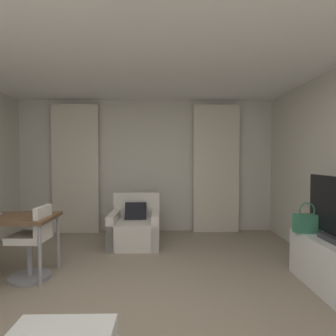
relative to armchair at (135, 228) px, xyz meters
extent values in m
plane|color=gray|center=(0.14, -2.13, -0.28)|extent=(12.00, 12.00, 0.00)
cube|color=beige|center=(0.14, 0.90, 1.02)|extent=(5.12, 0.06, 2.60)
cube|color=white|center=(0.14, -2.13, 2.35)|extent=(5.12, 6.12, 0.06)
cube|color=beige|center=(-1.23, 0.77, 0.97)|extent=(0.90, 0.06, 2.50)
cube|color=beige|center=(1.52, 0.77, 0.97)|extent=(0.90, 0.06, 2.50)
cube|color=silver|center=(0.00, -0.04, -0.07)|extent=(0.81, 0.82, 0.41)
cube|color=silver|center=(0.00, 0.30, 0.35)|extent=(0.81, 0.14, 0.43)
cube|color=silver|center=(0.35, -0.04, 0.00)|extent=(0.12, 0.82, 0.55)
cube|color=silver|center=(-0.35, -0.04, 0.00)|extent=(0.12, 0.82, 0.55)
cube|color=black|center=(0.00, 0.08, 0.23)|extent=(0.36, 0.20, 0.37)
cylinder|color=#99999E|center=(-0.93, -0.96, 0.07)|extent=(0.04, 0.04, 0.70)
cylinder|color=#99999E|center=(-0.93, -1.51, 0.07)|extent=(0.04, 0.04, 0.70)
cylinder|color=gray|center=(-1.14, -1.30, -0.05)|extent=(0.06, 0.06, 0.46)
cylinder|color=gray|center=(-1.14, -1.30, -0.26)|extent=(0.48, 0.48, 0.04)
cube|color=silver|center=(-1.14, -1.30, 0.22)|extent=(0.42, 0.42, 0.08)
cube|color=silver|center=(-0.97, -1.30, 0.43)|extent=(0.08, 0.36, 0.34)
cube|color=white|center=(2.33, -1.73, 0.00)|extent=(0.47, 1.19, 0.55)
cube|color=#333338|center=(2.33, -1.70, 0.30)|extent=(0.20, 0.36, 0.06)
cube|color=black|center=(2.33, -1.70, 0.66)|extent=(0.04, 0.98, 0.64)
cube|color=#387F5B|center=(2.21, -1.34, 0.38)|extent=(0.30, 0.14, 0.22)
torus|color=#387F5B|center=(2.21, -1.34, 0.54)|extent=(0.20, 0.02, 0.20)
camera|label=1|loc=(0.45, -4.61, 1.17)|focal=29.46mm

